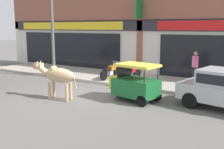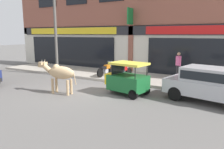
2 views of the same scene
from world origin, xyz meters
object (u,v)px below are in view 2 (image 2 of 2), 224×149
object	(u,v)px
auto_rickshaw	(127,81)
cow	(60,73)
motorcycle_0	(106,70)
pedestrian	(178,63)
motorcycle_1	(122,72)
car_0	(209,83)
utility_pole	(55,25)

from	to	relation	value
auto_rickshaw	cow	bearing A→B (deg)	-151.86
motorcycle_0	cow	bearing A→B (deg)	-88.78
motorcycle_0	pedestrian	distance (m)	4.49
auto_rickshaw	motorcycle_0	distance (m)	4.00
motorcycle_1	car_0	bearing A→B (deg)	-21.61
motorcycle_0	utility_pole	xyz separation A→B (m)	(-3.53, -0.74, 2.84)
car_0	auto_rickshaw	world-z (taller)	auto_rickshaw
car_0	pedestrian	world-z (taller)	pedestrian
pedestrian	utility_pole	world-z (taller)	utility_pole
motorcycle_0	pedestrian	size ratio (longest dim) A/B	1.13
auto_rickshaw	motorcycle_0	xyz separation A→B (m)	(-2.89, 2.76, -0.12)
auto_rickshaw	utility_pole	bearing A→B (deg)	162.49
pedestrian	auto_rickshaw	bearing A→B (deg)	-108.11
pedestrian	utility_pole	xyz separation A→B (m)	(-7.77, -2.10, 2.24)
auto_rickshaw	motorcycle_1	xyz separation A→B (m)	(-1.63, 2.67, -0.12)
motorcycle_1	utility_pole	distance (m)	5.60
auto_rickshaw	motorcycle_1	size ratio (longest dim) A/B	1.16
auto_rickshaw	utility_pole	xyz separation A→B (m)	(-6.42, 2.03, 2.71)
pedestrian	motorcycle_1	bearing A→B (deg)	-153.94
utility_pole	motorcycle_1	bearing A→B (deg)	7.61
car_0	pedestrian	xyz separation A→B (m)	(-2.11, 3.47, 0.32)
cow	utility_pole	bearing A→B (deg)	135.84
car_0	utility_pole	xyz separation A→B (m)	(-9.88, 1.38, 2.56)
auto_rickshaw	utility_pole	world-z (taller)	utility_pole
car_0	motorcycle_0	world-z (taller)	car_0
cow	motorcycle_1	xyz separation A→B (m)	(1.16, 4.16, -0.47)
cow	car_0	size ratio (longest dim) A/B	0.57
cow	utility_pole	distance (m)	5.58
motorcycle_1	pedestrian	size ratio (longest dim) A/B	1.12
auto_rickshaw	motorcycle_0	size ratio (longest dim) A/B	1.15
motorcycle_1	utility_pole	world-z (taller)	utility_pole
motorcycle_0	auto_rickshaw	bearing A→B (deg)	-43.75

